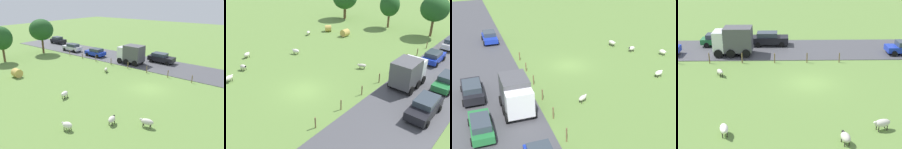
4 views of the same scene
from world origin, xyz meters
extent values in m
plane|color=olive|center=(0.00, 0.00, 0.00)|extent=(160.00, 160.00, 0.00)
cube|color=#47474C|center=(10.02, 0.00, 0.03)|extent=(8.00, 80.00, 0.06)
ellipsoid|color=beige|center=(-7.93, -4.22, 0.55)|extent=(0.83, 1.27, 0.54)
ellipsoid|color=silver|center=(-8.07, -3.68, 0.67)|extent=(0.24, 0.30, 0.20)
cylinder|color=#2D2823|center=(-8.16, -3.94, 0.17)|extent=(0.07, 0.07, 0.34)
cylinder|color=#2D2823|center=(-7.87, -3.87, 0.17)|extent=(0.07, 0.07, 0.34)
cylinder|color=#2D2823|center=(-7.99, -4.57, 0.17)|extent=(0.07, 0.07, 0.34)
cylinder|color=#2D2823|center=(-7.70, -4.49, 0.17)|extent=(0.07, 0.07, 0.34)
ellipsoid|color=white|center=(-8.35, 6.31, 0.51)|extent=(1.16, 0.81, 0.54)
ellipsoid|color=silver|center=(-8.83, 6.17, 0.63)|extent=(0.30, 0.25, 0.20)
cylinder|color=#2D2823|center=(-8.58, 6.09, 0.15)|extent=(0.07, 0.07, 0.31)
cylinder|color=#2D2823|center=(-8.67, 6.37, 0.15)|extent=(0.07, 0.07, 0.31)
cylinder|color=#2D2823|center=(-8.03, 6.25, 0.15)|extent=(0.07, 0.07, 0.31)
cylinder|color=#2D2823|center=(-8.11, 6.54, 0.15)|extent=(0.07, 0.07, 0.31)
ellipsoid|color=beige|center=(1.81, 8.52, 0.45)|extent=(1.12, 0.92, 0.45)
ellipsoid|color=silver|center=(1.39, 8.26, 0.56)|extent=(0.32, 0.29, 0.20)
cylinder|color=#2D2823|center=(1.63, 8.26, 0.14)|extent=(0.07, 0.07, 0.28)
cylinder|color=#2D2823|center=(1.50, 8.48, 0.14)|extent=(0.07, 0.07, 0.28)
cylinder|color=#2D2823|center=(2.12, 8.56, 0.14)|extent=(0.07, 0.07, 0.28)
cylinder|color=#2D2823|center=(1.99, 8.77, 0.14)|extent=(0.07, 0.07, 0.28)
ellipsoid|color=beige|center=(-9.47, -1.45, 0.49)|extent=(1.02, 0.74, 0.55)
ellipsoid|color=black|center=(-9.04, -1.36, 0.61)|extent=(0.29, 0.23, 0.20)
cylinder|color=#2D2823|center=(-9.25, -1.25, 0.14)|extent=(0.07, 0.07, 0.28)
cylinder|color=#2D2823|center=(-9.19, -1.55, 0.14)|extent=(0.07, 0.07, 0.28)
cylinder|color=#2D2823|center=(-9.75, -1.36, 0.14)|extent=(0.07, 0.07, 0.28)
cylinder|color=#2D2823|center=(-9.68, -1.66, 0.14)|extent=(0.07, 0.07, 0.28)
ellipsoid|color=silver|center=(-12.60, 1.00, 0.50)|extent=(0.80, 1.04, 0.55)
ellipsoid|color=silver|center=(-12.72, 1.41, 0.63)|extent=(0.25, 0.30, 0.20)
cylinder|color=#2D2823|center=(-12.82, 1.19, 0.15)|extent=(0.07, 0.07, 0.29)
cylinder|color=#2D2823|center=(-12.52, 1.28, 0.15)|extent=(0.07, 0.07, 0.29)
cylinder|color=#2D2823|center=(-12.67, 0.71, 0.15)|extent=(0.07, 0.07, 0.29)
cylinder|color=#2D2823|center=(-12.38, 0.80, 0.15)|extent=(0.07, 0.07, 0.29)
cylinder|color=brown|center=(5.36, -3.58, 0.54)|extent=(0.12, 0.12, 1.08)
cylinder|color=brown|center=(5.36, -0.11, 0.54)|extent=(0.12, 0.12, 1.09)
cylinder|color=brown|center=(5.36, 3.36, 0.54)|extent=(0.12, 0.12, 1.07)
cylinder|color=brown|center=(5.36, 6.83, 0.57)|extent=(0.12, 0.12, 1.14)
cylinder|color=brown|center=(5.36, 10.30, 0.57)|extent=(0.12, 0.12, 1.15)
cylinder|color=brown|center=(5.36, 13.77, 0.65)|extent=(0.12, 0.12, 1.29)
cube|color=white|center=(8.14, 9.67, 1.69)|extent=(2.39, 1.20, 2.30)
cube|color=#4C4C51|center=(8.14, 7.51, 1.90)|extent=(2.39, 3.11, 2.72)
cylinder|color=black|center=(6.95, 9.67, 0.54)|extent=(0.30, 0.96, 0.96)
cylinder|color=black|center=(9.34, 9.67, 0.54)|extent=(0.30, 0.96, 0.96)
cylinder|color=black|center=(6.95, 8.29, 0.54)|extent=(0.30, 0.96, 0.96)
cylinder|color=black|center=(9.34, 8.29, 0.54)|extent=(0.30, 0.96, 0.96)
cylinder|color=black|center=(6.95, 6.58, 0.54)|extent=(0.30, 0.96, 0.96)
cylinder|color=black|center=(9.34, 6.58, 0.54)|extent=(0.30, 0.96, 0.96)
cube|color=black|center=(11.77, 4.08, 0.77)|extent=(1.94, 4.57, 0.79)
cube|color=#333D47|center=(11.77, 4.42, 1.45)|extent=(1.70, 2.51, 0.56)
cylinder|color=black|center=(12.74, 2.60, 0.38)|extent=(0.22, 0.64, 0.64)
cylinder|color=black|center=(10.80, 2.60, 0.38)|extent=(0.22, 0.64, 0.64)
cylinder|color=black|center=(12.74, 5.56, 0.38)|extent=(0.22, 0.64, 0.64)
cylinder|color=black|center=(10.80, 5.56, 0.38)|extent=(0.22, 0.64, 0.64)
cube|color=#1933B2|center=(8.00, -11.43, 0.69)|extent=(1.89, 3.92, 0.63)
cube|color=#333D47|center=(8.00, -11.73, 1.29)|extent=(1.66, 2.16, 0.56)
cylinder|color=black|center=(7.06, -10.16, 0.38)|extent=(0.22, 0.64, 0.64)
cylinder|color=black|center=(8.95, -10.16, 0.38)|extent=(0.22, 0.64, 0.64)
cylinder|color=black|center=(7.06, -12.71, 0.38)|extent=(0.22, 0.64, 0.64)
cylinder|color=black|center=(8.95, -12.71, 0.38)|extent=(0.22, 0.64, 0.64)
cube|color=#237238|center=(11.62, 10.43, 0.70)|extent=(1.73, 4.40, 0.65)
cube|color=#333D47|center=(11.62, 10.76, 1.31)|extent=(1.53, 2.42, 0.56)
cylinder|color=black|center=(12.48, 9.00, 0.38)|extent=(0.22, 0.64, 0.64)
cylinder|color=black|center=(10.75, 9.00, 0.38)|extent=(0.22, 0.64, 0.64)
cylinder|color=black|center=(12.48, 11.86, 0.38)|extent=(0.22, 0.64, 0.64)
cylinder|color=black|center=(10.75, 11.86, 0.38)|extent=(0.22, 0.64, 0.64)
camera|label=1|loc=(-23.44, -12.39, 10.96)|focal=35.76mm
camera|label=2|loc=(17.50, -15.10, 13.90)|focal=39.28mm
camera|label=3|loc=(12.34, 32.86, 15.82)|focal=50.71mm
camera|label=4|loc=(-25.50, 2.36, 11.39)|focal=49.04mm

